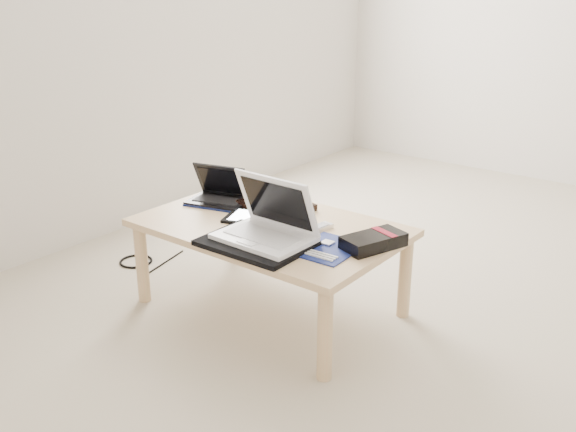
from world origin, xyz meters
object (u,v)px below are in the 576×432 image
Objects in this scene: gpu_box at (373,241)px; coffee_table at (270,235)px; white_laptop at (268,226)px; netbook at (220,195)px.

coffee_table is at bearing -174.06° from gpu_box.
white_laptop is 1.33× the size of gpu_box.
netbook is 1.11× the size of gpu_box.
netbook is at bearing 178.13° from gpu_box.
netbook is 0.84× the size of white_laptop.
coffee_table is 0.38m from netbook.
netbook reaches higher than coffee_table.
coffee_table is 0.49m from gpu_box.
white_laptop is 0.42m from gpu_box.
netbook is at bearing 168.06° from coffee_table.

